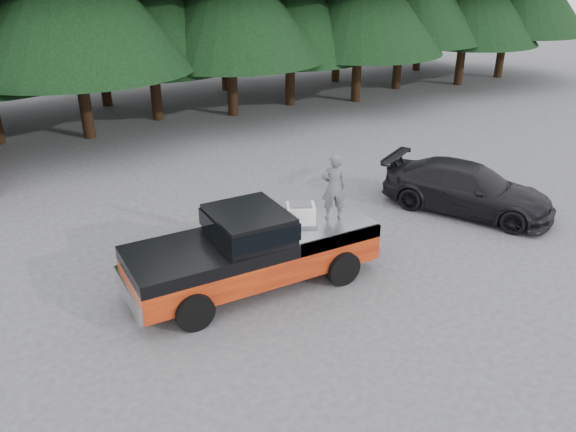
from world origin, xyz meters
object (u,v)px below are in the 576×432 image
air_compressor (301,215)px  man_on_bed (334,187)px  pickup_truck (254,259)px  parked_car (467,188)px

air_compressor → man_on_bed: (0.84, -0.11, 0.59)m
pickup_truck → parked_car: (7.53, 0.70, 0.07)m
man_on_bed → parked_car: man_on_bed is taller
air_compressor → parked_car: 6.39m
pickup_truck → air_compressor: air_compressor is taller
air_compressor → man_on_bed: bearing=17.2°
air_compressor → man_on_bed: size_ratio=0.41×
pickup_truck → air_compressor: size_ratio=9.01×
pickup_truck → man_on_bed: man_on_bed is taller
man_on_bed → pickup_truck: bearing=17.2°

